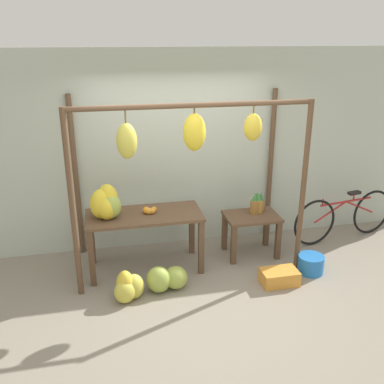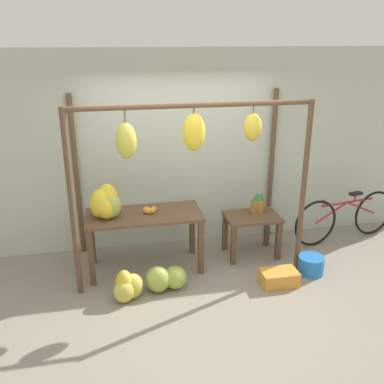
% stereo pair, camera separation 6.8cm
% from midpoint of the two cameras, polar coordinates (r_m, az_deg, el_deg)
% --- Properties ---
extents(ground_plane, '(20.00, 20.00, 0.00)m').
position_cam_midpoint_polar(ground_plane, '(5.30, 0.70, -13.47)').
color(ground_plane, gray).
extents(shop_wall_back, '(8.00, 0.08, 2.80)m').
position_cam_midpoint_polar(shop_wall_back, '(6.08, -2.42, 5.51)').
color(shop_wall_back, '#B7C1B2').
rests_on(shop_wall_back, ground_plane).
extents(stall_awning, '(2.87, 1.23, 2.24)m').
position_cam_midpoint_polar(stall_awning, '(5.11, -1.10, 5.25)').
color(stall_awning, brown).
rests_on(stall_awning, ground_plane).
extents(display_table_main, '(1.48, 0.68, 0.78)m').
position_cam_midpoint_polar(display_table_main, '(5.58, -6.71, -4.09)').
color(display_table_main, brown).
rests_on(display_table_main, ground_plane).
extents(display_table_side, '(0.74, 0.53, 0.60)m').
position_cam_midpoint_polar(display_table_side, '(6.03, 7.59, -4.32)').
color(display_table_side, brown).
rests_on(display_table_side, ground_plane).
extents(banana_pile_on_table, '(0.46, 0.45, 0.42)m').
position_cam_midpoint_polar(banana_pile_on_table, '(5.42, -11.72, -1.60)').
color(banana_pile_on_table, '#9EB247').
rests_on(banana_pile_on_table, display_table_main).
extents(orange_pile, '(0.19, 0.14, 0.09)m').
position_cam_midpoint_polar(orange_pile, '(5.51, -6.01, -2.46)').
color(orange_pile, orange).
rests_on(orange_pile, display_table_main).
extents(pineapple_cluster, '(0.23, 0.20, 0.30)m').
position_cam_midpoint_polar(pineapple_cluster, '(6.04, 8.37, -1.57)').
color(pineapple_cluster, '#B27F38').
rests_on(pineapple_cluster, display_table_side).
extents(banana_pile_ground_left, '(0.41, 0.35, 0.38)m').
position_cam_midpoint_polar(banana_pile_ground_left, '(5.18, -8.91, -12.48)').
color(banana_pile_ground_left, gold).
rests_on(banana_pile_ground_left, ground_plane).
extents(banana_pile_ground_right, '(0.56, 0.36, 0.33)m').
position_cam_midpoint_polar(banana_pile_ground_right, '(5.31, -3.80, -11.45)').
color(banana_pile_ground_right, '#9EB247').
rests_on(banana_pile_ground_right, ground_plane).
extents(fruit_crate_white, '(0.46, 0.28, 0.18)m').
position_cam_midpoint_polar(fruit_crate_white, '(5.56, 11.21, -11.06)').
color(fruit_crate_white, orange).
rests_on(fruit_crate_white, ground_plane).
extents(blue_bucket, '(0.34, 0.34, 0.24)m').
position_cam_midpoint_polar(blue_bucket, '(5.88, 15.23, -9.25)').
color(blue_bucket, blue).
rests_on(blue_bucket, ground_plane).
extents(parked_bicycle, '(1.77, 0.34, 0.75)m').
position_cam_midpoint_polar(parked_bicycle, '(6.84, 19.37, -3.06)').
color(parked_bicycle, black).
rests_on(parked_bicycle, ground_plane).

